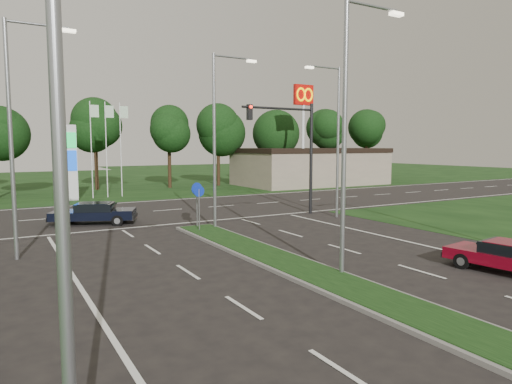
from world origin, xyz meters
TOP-DOWN VIEW (x-y plane):
  - ground at (0.00, 0.00)m, footprint 160.00×160.00m
  - verge_far at (0.00, 55.00)m, footprint 160.00×50.00m
  - cross_road at (0.00, 24.00)m, footprint 160.00×12.00m
  - median_kerb at (0.00, 4.00)m, footprint 2.00×26.00m
  - commercial_building at (22.00, 36.00)m, footprint 16.00×9.00m
  - streetlight_median_near at (1.00, 6.00)m, footprint 2.53×0.22m
  - streetlight_median_far at (1.00, 16.00)m, footprint 2.53×0.22m
  - streetlight_left_near at (-8.30, 0.00)m, footprint 2.53×0.22m
  - streetlight_left_far at (-8.30, 14.00)m, footprint 2.53×0.22m
  - streetlight_right_far at (8.80, 16.00)m, footprint 2.53×0.22m
  - traffic_signal at (7.19, 18.00)m, footprint 5.10×0.42m
  - median_signs at (0.00, 16.40)m, footprint 1.16×1.76m
  - gas_pylon at (-3.79, 33.05)m, footprint 5.80×1.26m
  - mcdonalds_sign at (18.00, 31.97)m, footprint 2.20×0.47m
  - treeline_far at (0.10, 39.93)m, footprint 6.00×6.00m
  - red_sedan at (5.98, 3.38)m, footprint 2.16×4.15m
  - navy_sedan at (-4.40, 20.68)m, footprint 4.76×3.37m

SIDE VIEW (x-z plane):
  - ground at x=0.00m, z-range 0.00..0.00m
  - verge_far at x=0.00m, z-range -0.01..0.01m
  - cross_road at x=0.00m, z-range -0.01..0.01m
  - median_kerb at x=0.00m, z-range 0.00..0.12m
  - red_sedan at x=5.98m, z-range 0.04..1.13m
  - navy_sedan at x=-4.40m, z-range 0.04..1.26m
  - median_signs at x=0.00m, z-range 0.52..2.90m
  - commercial_building at x=22.00m, z-range 0.00..4.00m
  - gas_pylon at x=-3.79m, z-range -0.80..7.20m
  - traffic_signal at x=7.19m, z-range 1.15..8.15m
  - streetlight_median_near at x=1.00m, z-range 0.58..9.58m
  - streetlight_median_far at x=1.00m, z-range 0.58..9.58m
  - streetlight_left_near at x=-8.30m, z-range 0.58..9.58m
  - streetlight_left_far at x=-8.30m, z-range 0.58..9.58m
  - streetlight_right_far at x=8.80m, z-range 0.58..9.58m
  - treeline_far at x=0.10m, z-range 1.88..11.78m
  - mcdonalds_sign at x=18.00m, z-range 2.79..13.19m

